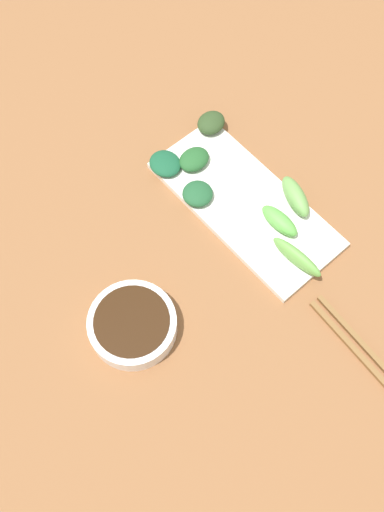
{
  "coord_description": "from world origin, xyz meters",
  "views": [
    {
      "loc": [
        -0.26,
        -0.29,
        0.86
      ],
      "look_at": [
        -0.0,
        -0.0,
        0.05
      ],
      "focal_mm": 39.68,
      "sensor_mm": 36.0,
      "label": 1
    }
  ],
  "objects": [
    {
      "name": "serving_plate",
      "position": [
        0.14,
        0.02,
        0.03
      ],
      "size": [
        0.15,
        0.34,
        0.01
      ],
      "primitive_type": "cube",
      "color": "white",
      "rests_on": "tabletop"
    },
    {
      "name": "broccoli_stalk_5",
      "position": [
        0.2,
        -0.03,
        0.05
      ],
      "size": [
        0.06,
        0.09,
        0.03
      ],
      "primitive_type": "ellipsoid",
      "rotation": [
        0.0,
        0.0,
        -0.34
      ],
      "color": "#6CA351",
      "rests_on": "serving_plate"
    },
    {
      "name": "broccoli_stalk_6",
      "position": [
        0.12,
        -0.11,
        0.05
      ],
      "size": [
        0.03,
        0.1,
        0.03
      ],
      "primitive_type": "ellipsoid",
      "rotation": [
        0.0,
        0.0,
        0.09
      ],
      "color": "#67A749",
      "rests_on": "serving_plate"
    },
    {
      "name": "broccoli_leafy_0",
      "position": [
        0.08,
        0.08,
        0.04
      ],
      "size": [
        0.06,
        0.06,
        0.02
      ],
      "primitive_type": "ellipsoid",
      "rotation": [
        0.0,
        0.0,
        0.2
      ],
      "color": "#215731",
      "rests_on": "serving_plate"
    },
    {
      "name": "tabletop",
      "position": [
        0.0,
        0.0,
        0.01
      ],
      "size": [
        2.1,
        2.1,
        0.02
      ],
      "primitive_type": "cube",
      "color": "brown",
      "rests_on": "ground"
    },
    {
      "name": "broccoli_leafy_2",
      "position": [
        0.12,
        0.14,
        0.04
      ],
      "size": [
        0.06,
        0.05,
        0.02
      ],
      "primitive_type": "ellipsoid",
      "rotation": [
        0.0,
        0.0,
        0.03
      ],
      "color": "#255B2B",
      "rests_on": "serving_plate"
    },
    {
      "name": "sauce_bowl",
      "position": [
        -0.14,
        -0.03,
        0.04
      ],
      "size": [
        0.13,
        0.13,
        0.04
      ],
      "color": "white",
      "rests_on": "tabletop"
    },
    {
      "name": "broccoli_leafy_1",
      "position": [
        0.08,
        0.16,
        0.04
      ],
      "size": [
        0.05,
        0.06,
        0.02
      ],
      "primitive_type": "ellipsoid",
      "rotation": [
        0.0,
        0.0,
        0.02
      ],
      "color": "#195535",
      "rests_on": "serving_plate"
    },
    {
      "name": "broccoli_leafy_3",
      "position": [
        0.2,
        0.17,
        0.04
      ],
      "size": [
        0.06,
        0.05,
        0.02
      ],
      "primitive_type": "ellipsoid",
      "rotation": [
        0.0,
        0.0,
        0.16
      ],
      "color": "#2E4522",
      "rests_on": "serving_plate"
    },
    {
      "name": "chopsticks",
      "position": [
        0.09,
        -0.3,
        0.02
      ],
      "size": [
        0.04,
        0.23,
        0.01
      ],
      "rotation": [
        0.0,
        0.0,
        -0.07
      ],
      "color": "brown",
      "rests_on": "tabletop"
    },
    {
      "name": "broccoli_stalk_4",
      "position": [
        0.15,
        -0.05,
        0.04
      ],
      "size": [
        0.03,
        0.08,
        0.03
      ],
      "primitive_type": "ellipsoid",
      "rotation": [
        0.0,
        0.0,
        0.04
      ],
      "color": "#5FAE49",
      "rests_on": "serving_plate"
    }
  ]
}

